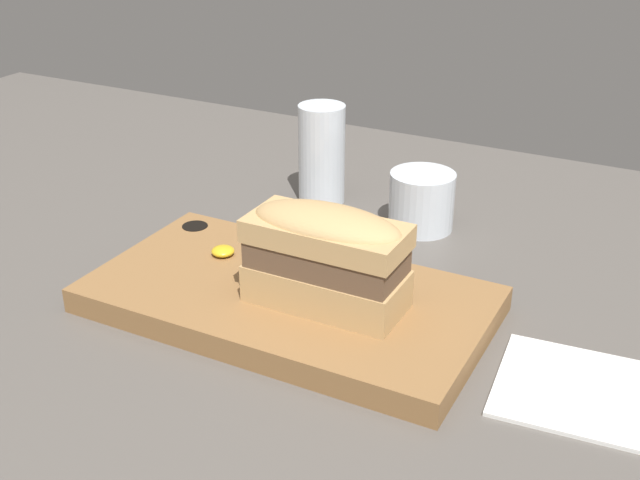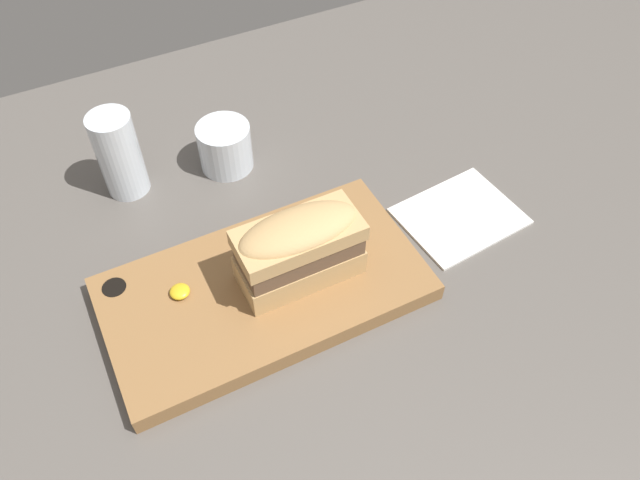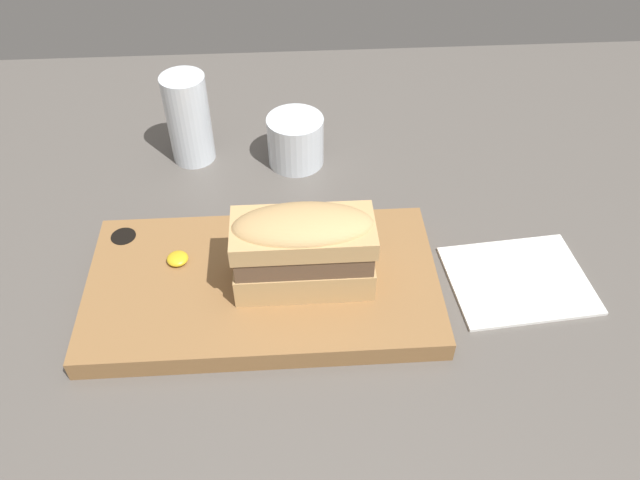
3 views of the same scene
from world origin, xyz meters
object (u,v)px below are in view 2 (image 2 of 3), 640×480
at_px(sandwich, 299,246).
at_px(napkin, 460,216).
at_px(wine_glass, 225,149).
at_px(water_glass, 121,159).
at_px(serving_board, 264,289).

relative_size(sandwich, napkin, 0.88).
xyz_separation_m(sandwich, wine_glass, (-0.00, 0.25, -0.05)).
xyz_separation_m(water_glass, wine_glass, (0.15, -0.02, -0.02)).
height_order(sandwich, water_glass, water_glass).
distance_m(sandwich, wine_glass, 0.26).
bearing_deg(serving_board, sandwich, -9.53).
bearing_deg(napkin, serving_board, 179.73).
distance_m(serving_board, water_glass, 0.29).
bearing_deg(sandwich, napkin, 1.49).
relative_size(sandwich, water_glass, 1.17).
bearing_deg(wine_glass, water_glass, 172.56).
distance_m(serving_board, wine_glass, 0.25).
bearing_deg(water_glass, wine_glass, -7.44).
bearing_deg(wine_glass, napkin, -44.49).
bearing_deg(serving_board, wine_glass, 79.32).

